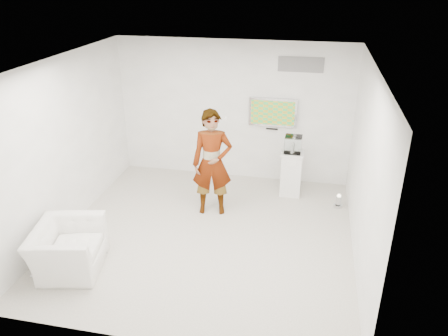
# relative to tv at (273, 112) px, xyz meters

# --- Properties ---
(room) EXTENTS (5.01, 5.01, 3.00)m
(room) POSITION_rel_tv_xyz_m (-0.85, -2.45, -0.05)
(room) COLOR beige
(room) RESTS_ON ground
(tv) EXTENTS (1.00, 0.08, 0.60)m
(tv) POSITION_rel_tv_xyz_m (0.00, 0.00, 0.00)
(tv) COLOR silver
(tv) RESTS_ON room
(logo_decal) EXTENTS (0.90, 0.02, 0.30)m
(logo_decal) POSITION_rel_tv_xyz_m (0.50, 0.04, 1.00)
(logo_decal) COLOR slate
(logo_decal) RESTS_ON room
(person) EXTENTS (0.82, 0.62, 2.02)m
(person) POSITION_rel_tv_xyz_m (-0.93, -1.61, -0.54)
(person) COLOR white
(person) RESTS_ON room
(armchair) EXTENTS (1.17, 1.28, 0.72)m
(armchair) POSITION_rel_tv_xyz_m (-2.71, -3.78, -1.19)
(armchair) COLOR white
(armchair) RESTS_ON room
(pedestal) EXTENTS (0.46, 0.46, 0.93)m
(pedestal) POSITION_rel_tv_xyz_m (0.48, -0.58, -1.08)
(pedestal) COLOR white
(pedestal) RESTS_ON room
(floor_uplight) EXTENTS (0.21, 0.21, 0.27)m
(floor_uplight) POSITION_rel_tv_xyz_m (1.45, -0.97, -1.42)
(floor_uplight) COLOR silver
(floor_uplight) RESTS_ON room
(vitrine) EXTENTS (0.34, 0.34, 0.33)m
(vitrine) POSITION_rel_tv_xyz_m (0.48, -0.58, -0.45)
(vitrine) COLOR white
(vitrine) RESTS_ON pedestal
(console) EXTENTS (0.07, 0.16, 0.21)m
(console) POSITION_rel_tv_xyz_m (0.48, -0.58, -0.51)
(console) COLOR white
(console) RESTS_ON pedestal
(wii_remote) EXTENTS (0.04, 0.13, 0.03)m
(wii_remote) POSITION_rel_tv_xyz_m (-0.71, -1.42, 0.27)
(wii_remote) COLOR white
(wii_remote) RESTS_ON person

